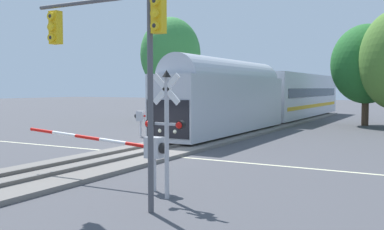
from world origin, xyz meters
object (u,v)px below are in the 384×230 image
(crossing_gate_far, at_px, (148,117))
(elm_centre_background, at_px, (366,64))
(commuter_train, at_px, (274,95))
(oak_behind_train, at_px, (171,54))
(crossing_signal_mast, at_px, (166,121))
(traffic_signal_near_right, at_px, (116,44))
(crossing_gate_near, at_px, (135,146))

(crossing_gate_far, distance_m, elm_centre_background, 21.50)
(commuter_train, bearing_deg, crossing_gate_far, -106.98)
(commuter_train, distance_m, crossing_gate_far, 15.03)
(commuter_train, height_order, oak_behind_train, oak_behind_train)
(crossing_signal_mast, height_order, traffic_signal_near_right, traffic_signal_near_right)
(oak_behind_train, bearing_deg, traffic_signal_near_right, -61.00)
(oak_behind_train, bearing_deg, crossing_signal_mast, -58.55)
(crossing_gate_near, bearing_deg, commuter_train, 98.65)
(crossing_gate_near, xyz_separation_m, crossing_gate_far, (-8.54, 13.05, -0.02))
(traffic_signal_near_right, relative_size, oak_behind_train, 0.58)
(crossing_signal_mast, distance_m, crossing_gate_far, 17.17)
(crossing_signal_mast, distance_m, elm_centre_background, 31.33)
(crossing_gate_near, distance_m, oak_behind_train, 30.35)
(crossing_gate_near, bearing_deg, crossing_gate_far, 123.18)
(traffic_signal_near_right, xyz_separation_m, elm_centre_background, (2.45, 32.59, 0.93))
(crossing_gate_far, bearing_deg, oak_behind_train, 115.26)
(commuter_train, height_order, crossing_gate_near, commuter_train)
(crossing_signal_mast, bearing_deg, crossing_gate_near, 157.36)
(commuter_train, relative_size, traffic_signal_near_right, 6.54)
(commuter_train, bearing_deg, traffic_signal_near_right, -80.13)
(crossing_gate_near, relative_size, traffic_signal_near_right, 1.03)
(crossing_signal_mast, bearing_deg, crossing_gate_far, 126.62)
(crossing_gate_near, xyz_separation_m, traffic_signal_near_right, (0.97, -2.17, 3.21))
(crossing_gate_far, height_order, elm_centre_background, elm_centre_background)
(crossing_gate_near, height_order, traffic_signal_near_right, traffic_signal_near_right)
(elm_centre_background, bearing_deg, commuter_train, -158.10)
(traffic_signal_near_right, height_order, oak_behind_train, oak_behind_train)
(crossing_gate_near, distance_m, elm_centre_background, 30.89)
(commuter_train, height_order, traffic_signal_near_right, traffic_signal_near_right)
(crossing_signal_mast, bearing_deg, oak_behind_train, 121.45)
(crossing_signal_mast, bearing_deg, traffic_signal_near_right, -115.90)
(crossing_gate_near, height_order, elm_centre_background, elm_centre_background)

